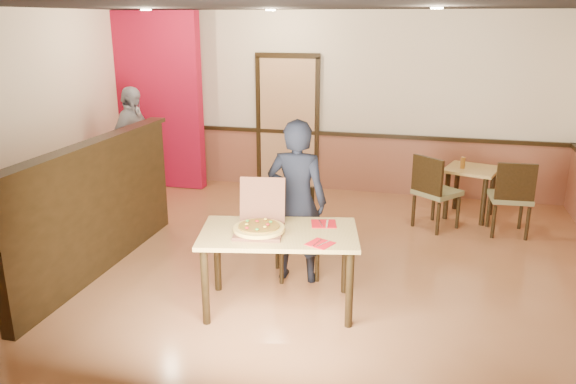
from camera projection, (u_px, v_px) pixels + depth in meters
name	position (u px, v px, depth m)	size (l,w,h in m)	color
floor	(281.00, 281.00, 5.97)	(7.00, 7.00, 0.00)	#B67346
ceiling	(280.00, 4.00, 5.14)	(7.00, 7.00, 0.00)	black
wall_back	(338.00, 103.00, 8.80)	(7.00, 7.00, 0.00)	#F5E3BF
wainscot_back	(336.00, 162.00, 9.05)	(7.00, 0.04, 0.90)	#94543B
chair_rail_back	(336.00, 134.00, 8.89)	(7.00, 0.06, 0.06)	black
back_door	(288.00, 123.00, 9.05)	(0.90, 0.06, 2.10)	tan
booth_partition	(97.00, 206.00, 6.03)	(0.20, 3.10, 1.44)	black
red_accent_panel	(154.00, 101.00, 9.01)	(1.60, 0.20, 2.78)	maroon
spot_a	(146.00, 10.00, 7.35)	(0.14, 0.14, 0.02)	beige
spot_b	(271.00, 10.00, 7.65)	(0.14, 0.14, 0.02)	beige
spot_c	(437.00, 8.00, 6.21)	(0.14, 0.14, 0.02)	beige
main_table	(279.00, 243.00, 5.23)	(1.59, 1.11, 0.78)	tan
diner_chair	(296.00, 229.00, 6.03)	(0.60, 0.60, 0.93)	olive
side_chair_left	(434.00, 189.00, 7.30)	(0.69, 0.69, 0.99)	olive
side_chair_right	(511.00, 195.00, 7.06)	(0.52, 0.52, 0.99)	olive
side_table	(471.00, 180.00, 7.75)	(0.82, 0.82, 0.71)	tan
diner	(297.00, 202.00, 5.78)	(0.63, 0.41, 1.72)	black
passerby	(133.00, 145.00, 8.36)	(1.02, 0.42, 1.73)	#9898A0
pizza_box	(260.00, 226.00, 5.19)	(0.51, 0.57, 0.46)	brown
pizza	(259.00, 229.00, 5.15)	(0.47, 0.47, 0.03)	#F0C857
napkin_near	(320.00, 244.00, 4.92)	(0.27, 0.27, 0.01)	red
napkin_far	(324.00, 224.00, 5.39)	(0.28, 0.28, 0.01)	red
condiment	(463.00, 163.00, 7.67)	(0.06, 0.06, 0.16)	#8F561A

